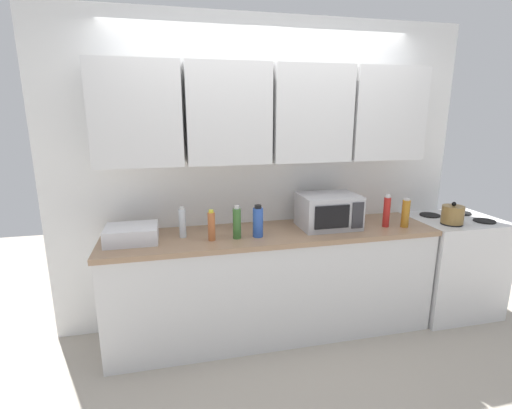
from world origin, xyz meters
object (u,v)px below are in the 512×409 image
(bottle_red_sauce, at_px, (387,211))
(bottle_blue_cleaner, at_px, (258,222))
(bottle_amber_vinegar, at_px, (406,213))
(kettle, at_px, (453,214))
(bottle_green_oil, at_px, (237,223))
(dish_rack, at_px, (132,234))
(bottle_clear_tall, at_px, (183,223))
(bottle_spice_jar, at_px, (211,226))
(microwave, at_px, (328,211))
(stove_range, at_px, (450,265))

(bottle_red_sauce, relative_size, bottle_blue_cleaner, 1.10)
(bottle_amber_vinegar, height_order, bottle_red_sauce, bottle_red_sauce)
(bottle_amber_vinegar, distance_m, bottle_red_sauce, 0.16)
(kettle, bearing_deg, bottle_green_oil, 178.18)
(dish_rack, height_order, bottle_clear_tall, bottle_clear_tall)
(bottle_blue_cleaner, height_order, bottle_clear_tall, bottle_blue_cleaner)
(bottle_green_oil, relative_size, bottle_blue_cleaner, 1.02)
(bottle_spice_jar, bearing_deg, dish_rack, 170.05)
(bottle_green_oil, height_order, bottle_blue_cleaner, bottle_green_oil)
(dish_rack, relative_size, bottle_green_oil, 1.48)
(bottle_spice_jar, bearing_deg, microwave, 6.43)
(bottle_amber_vinegar, bearing_deg, kettle, -3.16)
(stove_range, height_order, bottle_red_sauce, bottle_red_sauce)
(microwave, xyz_separation_m, dish_rack, (-1.57, -0.01, -0.08))
(bottle_red_sauce, bearing_deg, bottle_blue_cleaner, -179.59)
(microwave, distance_m, bottle_amber_vinegar, 0.65)
(bottle_green_oil, distance_m, bottle_clear_tall, 0.42)
(dish_rack, xyz_separation_m, bottle_red_sauce, (2.05, -0.09, 0.07))
(bottle_spice_jar, height_order, bottle_green_oil, bottle_green_oil)
(dish_rack, bearing_deg, bottle_blue_cleaner, -5.95)
(stove_range, distance_m, bottle_red_sauce, 0.96)
(kettle, relative_size, bottle_blue_cleaner, 0.74)
(bottle_red_sauce, height_order, bottle_clear_tall, bottle_red_sauce)
(dish_rack, bearing_deg, microwave, 0.33)
(kettle, xyz_separation_m, bottle_clear_tall, (-2.27, 0.18, 0.03))
(microwave, bearing_deg, bottle_blue_cleaner, -170.32)
(bottle_green_oil, height_order, bottle_clear_tall, bottle_green_oil)
(microwave, xyz_separation_m, bottle_green_oil, (-0.79, -0.11, -0.02))
(dish_rack, height_order, bottle_green_oil, bottle_green_oil)
(microwave, height_order, bottle_spice_jar, microwave)
(bottle_red_sauce, relative_size, bottle_spice_jar, 1.17)
(kettle, distance_m, bottle_green_oil, 1.87)
(kettle, height_order, bottle_spice_jar, bottle_spice_jar)
(bottle_spice_jar, bearing_deg, bottle_amber_vinegar, -1.17)
(dish_rack, bearing_deg, bottle_red_sauce, -2.52)
(bottle_green_oil, bearing_deg, stove_range, 2.26)
(stove_range, xyz_separation_m, bottle_spice_jar, (-2.23, -0.08, 0.56))
(kettle, xyz_separation_m, bottle_red_sauce, (-0.59, 0.07, 0.05))
(stove_range, xyz_separation_m, bottle_blue_cleaner, (-1.88, -0.08, 0.57))
(kettle, bearing_deg, microwave, 171.07)
(dish_rack, xyz_separation_m, bottle_blue_cleaner, (0.94, -0.10, 0.06))
(stove_range, distance_m, bottle_spice_jar, 2.31)
(microwave, bearing_deg, kettle, -8.93)
(stove_range, distance_m, bottle_amber_vinegar, 0.84)
(bottle_spice_jar, height_order, bottle_clear_tall, bottle_clear_tall)
(bottle_amber_vinegar, height_order, bottle_blue_cleaner, bottle_blue_cleaner)
(kettle, distance_m, dish_rack, 2.65)
(dish_rack, distance_m, bottle_red_sauce, 2.06)
(bottle_red_sauce, bearing_deg, bottle_clear_tall, 176.22)
(bottle_green_oil, bearing_deg, bottle_clear_tall, 163.22)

